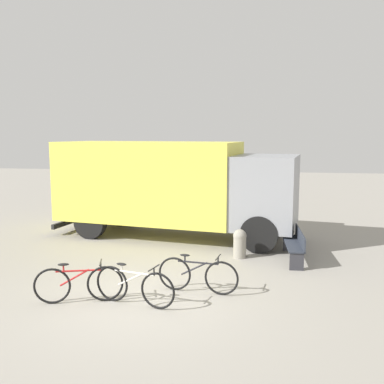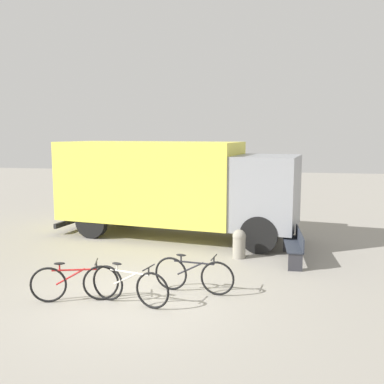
{
  "view_description": "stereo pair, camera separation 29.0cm",
  "coord_description": "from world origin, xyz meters",
  "px_view_note": "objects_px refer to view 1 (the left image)",
  "views": [
    {
      "loc": [
        2.35,
        -7.95,
        3.3
      ],
      "look_at": [
        0.43,
        3.95,
        1.66
      ],
      "focal_mm": 40.0,
      "sensor_mm": 36.0,
      "label": 1
    },
    {
      "loc": [
        2.64,
        -7.91,
        3.3
      ],
      "look_at": [
        0.43,
        3.95,
        1.66
      ],
      "focal_mm": 40.0,
      "sensor_mm": 36.0,
      "label": 2
    }
  ],
  "objects_px": {
    "delivery_truck": "(171,184)",
    "bicycle_far": "(198,275)",
    "park_bench": "(295,243)",
    "bicycle_middle": "(134,286)",
    "bicycle_near": "(79,284)",
    "bollard_near_bench": "(240,242)"
  },
  "relations": [
    {
      "from": "park_bench",
      "to": "bicycle_far",
      "type": "height_order",
      "value": "bicycle_far"
    },
    {
      "from": "bicycle_middle",
      "to": "bicycle_far",
      "type": "height_order",
      "value": "same"
    },
    {
      "from": "bicycle_far",
      "to": "bollard_near_bench",
      "type": "xyz_separation_m",
      "value": [
        0.74,
        2.72,
        0.03
      ]
    },
    {
      "from": "bicycle_near",
      "to": "bicycle_far",
      "type": "xyz_separation_m",
      "value": [
        2.23,
        0.91,
        0.0
      ]
    },
    {
      "from": "bicycle_middle",
      "to": "delivery_truck",
      "type": "bearing_deg",
      "value": 108.13
    },
    {
      "from": "delivery_truck",
      "to": "bicycle_far",
      "type": "xyz_separation_m",
      "value": [
        1.57,
        -4.77,
        -1.34
      ]
    },
    {
      "from": "delivery_truck",
      "to": "bicycle_far",
      "type": "height_order",
      "value": "delivery_truck"
    },
    {
      "from": "bollard_near_bench",
      "to": "bicycle_near",
      "type": "bearing_deg",
      "value": -129.41
    },
    {
      "from": "bollard_near_bench",
      "to": "delivery_truck",
      "type": "bearing_deg",
      "value": 138.3
    },
    {
      "from": "park_bench",
      "to": "bollard_near_bench",
      "type": "height_order",
      "value": "park_bench"
    },
    {
      "from": "park_bench",
      "to": "bicycle_near",
      "type": "height_order",
      "value": "bicycle_near"
    },
    {
      "from": "park_bench",
      "to": "bicycle_near",
      "type": "xyz_separation_m",
      "value": [
        -4.44,
        -3.62,
        -0.08
      ]
    },
    {
      "from": "bicycle_near",
      "to": "bollard_near_bench",
      "type": "xyz_separation_m",
      "value": [
        2.98,
        3.62,
        0.03
      ]
    },
    {
      "from": "delivery_truck",
      "to": "bicycle_near",
      "type": "distance_m",
      "value": 5.87
    },
    {
      "from": "park_bench",
      "to": "bollard_near_bench",
      "type": "xyz_separation_m",
      "value": [
        -1.46,
        -0.0,
        -0.04
      ]
    },
    {
      "from": "bicycle_far",
      "to": "bollard_near_bench",
      "type": "relative_size",
      "value": 2.23
    },
    {
      "from": "park_bench",
      "to": "bicycle_middle",
      "type": "height_order",
      "value": "bicycle_middle"
    },
    {
      "from": "bicycle_near",
      "to": "bollard_near_bench",
      "type": "distance_m",
      "value": 4.69
    },
    {
      "from": "park_bench",
      "to": "bicycle_near",
      "type": "distance_m",
      "value": 5.73
    },
    {
      "from": "bicycle_near",
      "to": "bicycle_middle",
      "type": "distance_m",
      "value": 1.12
    },
    {
      "from": "bicycle_middle",
      "to": "park_bench",
      "type": "bearing_deg",
      "value": 60.63
    },
    {
      "from": "delivery_truck",
      "to": "park_bench",
      "type": "relative_size",
      "value": 4.22
    }
  ]
}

